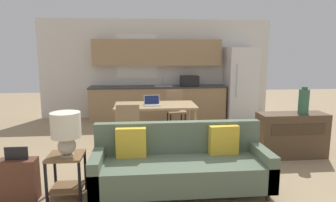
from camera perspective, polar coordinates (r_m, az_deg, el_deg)
name	(u,v)px	position (r m, az deg, el deg)	size (l,w,h in m)	color
ground_plane	(178,188)	(4.23, 1.93, -16.25)	(20.00, 20.00, 0.00)	#9E8460
wall_back	(157,69)	(8.43, -2.17, 6.20)	(6.40, 0.07, 2.70)	silver
kitchen_counter	(158,88)	(8.18, -1.87, 2.50)	(3.68, 0.65, 2.15)	tan
refrigerator	(240,83)	(8.50, 13.63, 3.35)	(0.79, 0.77, 1.94)	white
dining_table	(155,107)	(6.12, -2.45, -1.24)	(1.64, 0.88, 0.76)	tan
couch	(180,165)	(4.07, 2.38, -12.06)	(2.28, 0.80, 0.87)	#3D2D1E
side_table	(66,169)	(4.06, -18.78, -12.16)	(0.43, 0.43, 0.56)	brown
table_lamp	(66,130)	(3.86, -18.87, -5.16)	(0.36, 0.36, 0.55)	#B2A893
credenza	(291,135)	(5.69, 22.45, -5.99)	(1.17, 0.44, 0.77)	brown
vase	(304,101)	(5.62, 24.44, -0.02)	(0.17, 0.17, 0.47)	#336047
dining_chair_far_right	(175,108)	(6.98, 1.44, -1.38)	(0.47, 0.47, 0.93)	#997A56
dining_chair_near_left	(128,126)	(5.35, -7.58, -4.82)	(0.42, 0.42, 0.93)	#997A56
laptop	(152,103)	(6.03, -3.05, -0.33)	(0.34, 0.28, 0.20)	#B7BABC
suitcase	(19,180)	(4.23, -26.58, -13.23)	(0.45, 0.22, 0.69)	brown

